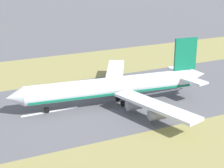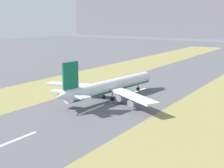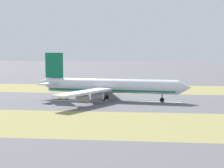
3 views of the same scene
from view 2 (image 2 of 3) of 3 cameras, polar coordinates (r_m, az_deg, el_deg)
ground_plane at (r=142.82m, az=0.13°, el=-3.14°), size 800.00×800.00×0.00m
grass_median_west at (r=170.81m, az=-12.64°, el=-0.93°), size 40.00×600.00×0.01m
grass_median_east at (r=125.16m, az=17.79°, el=-5.91°), size 40.00×600.00×0.01m
centreline_dash_near at (r=102.70m, az=-17.46°, el=-9.82°), size 1.20×18.00×0.01m
centreline_dash_mid at (r=130.03m, az=-3.77°, el=-4.68°), size 1.20×18.00×0.01m
centreline_dash_far at (r=162.69m, az=4.70°, el=-1.31°), size 1.20×18.00×0.01m
airplane_main_jet at (r=144.58m, az=-0.48°, el=-0.50°), size 63.70×67.18×20.20m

